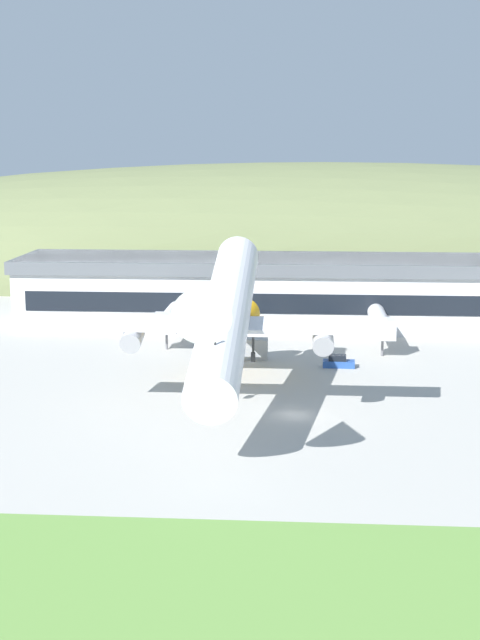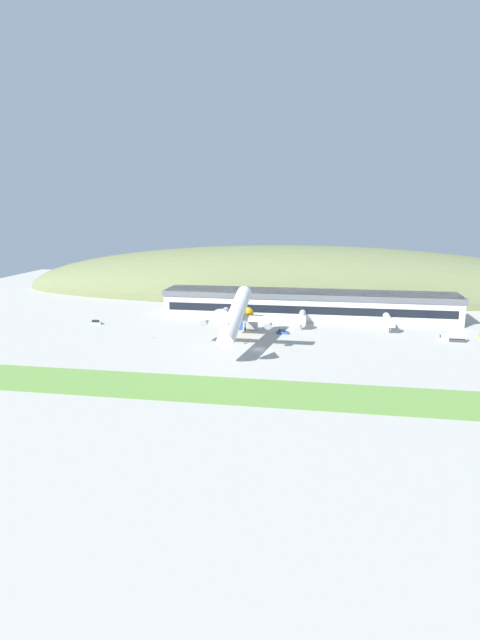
{
  "view_description": "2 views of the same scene",
  "coord_description": "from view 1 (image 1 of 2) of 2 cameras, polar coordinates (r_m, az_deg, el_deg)",
  "views": [
    {
      "loc": [
        0.58,
        -94.48,
        29.25
      ],
      "look_at": [
        -6.25,
        3.28,
        9.98
      ],
      "focal_mm": 50.0,
      "sensor_mm": 36.0,
      "label": 1
    },
    {
      "loc": [
        19.8,
        -153.79,
        44.46
      ],
      "look_at": [
        -6.14,
        -0.4,
        9.63
      ],
      "focal_mm": 28.0,
      "sensor_mm": 36.0,
      "label": 2
    }
  ],
  "objects": [
    {
      "name": "fuel_truck",
      "position": [
        123.75,
        -0.01,
        -1.87
      ],
      "size": [
        7.93,
        2.27,
        2.91
      ],
      "color": "#264C99",
      "rests_on": "ground_plane"
    },
    {
      "name": "jetway_0",
      "position": [
        132.98,
        -4.51,
        0.14
      ],
      "size": [
        3.38,
        12.52,
        5.43
      ],
      "color": "silver",
      "rests_on": "ground_plane"
    },
    {
      "name": "service_car_2",
      "position": [
        120.16,
        6.32,
        -2.69
      ],
      "size": [
        4.31,
        1.98,
        1.67
      ],
      "color": "#264C99",
      "rests_on": "ground_plane"
    },
    {
      "name": "cargo_airplane",
      "position": [
        96.21,
        -0.84,
        0.21
      ],
      "size": [
        34.7,
        48.33,
        16.4
      ],
      "color": "silver"
    },
    {
      "name": "hill_backdrop",
      "position": [
        208.23,
        5.32,
        3.0
      ],
      "size": [
        306.25,
        81.08,
        51.0
      ],
      "primitive_type": "ellipsoid",
      "color": "#667047",
      "rests_on": "ground_plane"
    },
    {
      "name": "terminal_building",
      "position": [
        147.06,
        9.13,
        2.03
      ],
      "size": [
        119.72,
        18.23,
        11.24
      ],
      "color": "silver",
      "rests_on": "ground_plane"
    },
    {
      "name": "jetway_1",
      "position": [
        130.99,
        8.96,
        -0.13
      ],
      "size": [
        3.38,
        14.57,
        5.43
      ],
      "color": "silver",
      "rests_on": "ground_plane"
    },
    {
      "name": "ground_plane",
      "position": [
        98.91,
        3.5,
        -6.1
      ],
      "size": [
        377.28,
        377.28,
        0.0
      ],
      "primitive_type": "plane",
      "color": "#ADAAA3"
    },
    {
      "name": "grass_strip_foreground",
      "position": [
        63.51,
        3.15,
        -16.27
      ],
      "size": [
        339.55,
        19.02,
        0.08
      ],
      "primitive_type": "cube",
      "color": "#669342",
      "rests_on": "ground_plane"
    }
  ]
}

